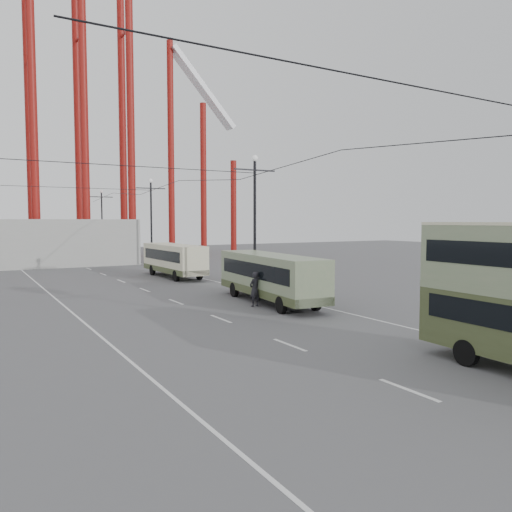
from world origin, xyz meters
TOP-DOWN VIEW (x-y plane):
  - ground at (0.00, 0.00)m, footprint 160.00×160.00m
  - road_markings at (-0.86, 19.70)m, footprint 12.52×120.00m
  - lamp_post_mid at (5.60, 18.00)m, footprint 3.20×0.44m
  - lamp_post_far at (5.60, 40.00)m, footprint 3.20×0.44m
  - lamp_post_distant at (5.60, 62.00)m, footprint 3.20×0.44m
  - roller_coaster at (-2.49, 56.89)m, footprint 52.95×5.00m
  - fairground_shed at (-6.00, 47.00)m, footprint 22.00×10.00m
  - single_decker_green at (3.69, 12.94)m, footprint 3.29×10.26m
  - single_decker_cream at (3.67, 28.42)m, footprint 2.46×9.08m
  - pedestrian at (2.25, 12.28)m, footprint 0.82×0.65m

SIDE VIEW (x-z plane):
  - ground at x=0.00m, z-range 0.00..0.00m
  - road_markings at x=-0.86m, z-range 0.00..0.01m
  - pedestrian at x=2.25m, z-range 0.00..1.96m
  - single_decker_cream at x=3.67m, z-range 0.18..2.99m
  - single_decker_green at x=3.69m, z-range 0.18..3.03m
  - fairground_shed at x=-6.00m, z-range 0.00..5.00m
  - lamp_post_mid at x=5.60m, z-range 0.02..9.34m
  - lamp_post_far at x=5.60m, z-range 0.02..9.34m
  - lamp_post_distant at x=5.60m, z-range 0.02..9.34m
  - roller_coaster at x=-2.49m, z-range -4.82..50.66m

